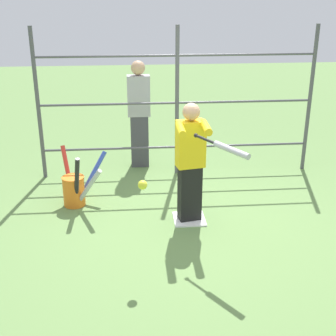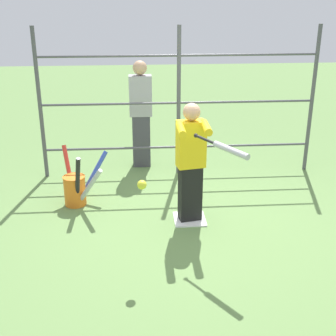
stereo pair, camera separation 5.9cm
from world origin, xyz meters
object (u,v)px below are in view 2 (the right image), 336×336
Objects in this scene: baseball_bat_swinging at (226,148)px; batter at (191,160)px; bat_bucket at (77,188)px; bystander_behind_fence at (141,113)px; softball_in_flight at (142,185)px.

batter is at bearing -71.66° from baseball_bat_swinging.
batter is 1.98× the size of bat_bucket.
bystander_behind_fence reaches higher than batter.
bystander_behind_fence is at bearing -73.26° from baseball_bat_swinging.
baseball_bat_swinging is 0.41× the size of bystander_behind_fence.
bat_bucket is at bearing -38.21° from baseball_bat_swinging.
bat_bucket is at bearing -21.32° from batter.
batter is 2.06m from bystander_behind_fence.
bat_bucket is (0.87, -1.54, -0.70)m from softball_in_flight.
bystander_behind_fence is (-0.91, -1.40, 0.65)m from bat_bucket.
baseball_bat_swinging is at bearing 108.34° from batter.
bystander_behind_fence is (-0.04, -2.94, -0.05)m from softball_in_flight.
bystander_behind_fence reaches higher than bat_bucket.
baseball_bat_swinging is 2.44m from bat_bucket.
bat_bucket is (1.48, -0.58, -0.58)m from batter.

